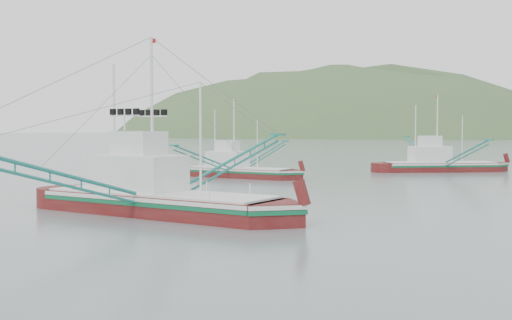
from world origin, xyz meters
The scene contains 5 objects.
ground centered at (0.00, 0.00, 0.00)m, with size 1200.00×1200.00×0.00m, color slate.
main_boat centered at (-1.66, -2.98, 1.77)m, with size 17.00×30.45×12.32m.
bg_boat_far centered at (-0.23, 47.51, 2.26)m, with size 20.84×22.34×10.54m.
bg_boat_left centered at (-15.98, 24.91, 1.31)m, with size 13.26×23.53×9.54m.
headland_left centered at (-180.00, 360.00, 0.00)m, with size 448.00×308.00×210.00m, color #3C5D30.
Camera 1 is at (27.31, -33.18, 5.59)m, focal length 45.00 mm.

